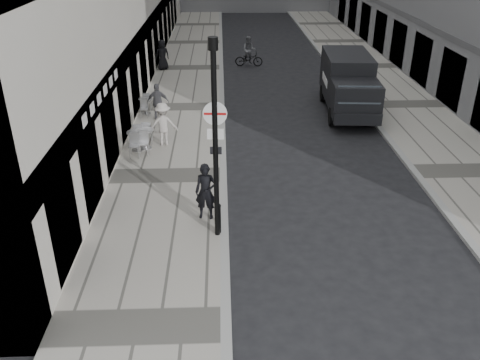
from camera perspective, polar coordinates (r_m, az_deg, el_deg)
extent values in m
cube|color=gray|center=(25.46, -6.58, 8.06)|extent=(4.00, 60.00, 0.12)
cube|color=gray|center=(26.94, 17.68, 8.02)|extent=(4.00, 60.00, 0.12)
imported|color=black|center=(15.24, -3.86, -1.32)|extent=(0.70, 0.51, 1.77)
cylinder|color=black|center=(14.52, -2.69, 1.87)|extent=(0.10, 0.10, 3.88)
cylinder|color=white|center=(13.95, -2.83, 7.46)|extent=(0.67, 0.09, 0.67)
cube|color=#B21414|center=(13.93, -2.83, 7.43)|extent=(0.61, 0.06, 0.07)
cube|color=white|center=(14.19, -2.77, 5.17)|extent=(0.47, 0.06, 0.31)
cylinder|color=black|center=(13.57, -2.78, 3.58)|extent=(0.14, 0.14, 5.43)
cylinder|color=black|center=(12.73, -3.06, 15.06)|extent=(0.25, 0.25, 0.32)
cylinder|color=black|center=(14.70, -2.38, -4.41)|extent=(0.12, 0.12, 0.88)
cylinder|color=black|center=(23.23, -2.39, 7.57)|extent=(0.11, 0.11, 0.81)
cylinder|color=black|center=(23.38, 10.34, 7.00)|extent=(0.35, 0.85, 0.83)
cylinder|color=black|center=(23.72, 14.74, 6.83)|extent=(0.35, 0.85, 0.83)
cylinder|color=black|center=(26.70, 9.36, 9.58)|extent=(0.35, 0.85, 0.83)
cylinder|color=black|center=(27.00, 13.26, 9.41)|extent=(0.35, 0.85, 0.83)
cube|color=black|center=(25.72, 11.83, 11.48)|extent=(2.33, 3.87, 2.08)
cube|color=black|center=(23.16, 12.81, 8.88)|extent=(2.20, 2.01, 1.45)
cube|color=#1E2328|center=(22.31, 13.26, 9.27)|extent=(1.84, 0.49, 0.77)
imported|color=black|center=(33.33, 1.01, 13.44)|extent=(1.79, 0.76, 0.91)
imported|color=slate|center=(33.20, 1.02, 14.37)|extent=(0.89, 0.73, 1.72)
imported|color=#4E4E52|center=(23.50, -9.20, 8.63)|extent=(1.01, 0.44, 1.70)
imported|color=#B6AEA8|center=(20.69, -8.62, 6.21)|extent=(1.18, 0.73, 1.76)
imported|color=black|center=(32.29, -8.73, 13.73)|extent=(1.04, 0.89, 1.79)
cylinder|color=#B0B0B2|center=(20.61, -11.42, 3.31)|extent=(0.46, 0.46, 0.03)
cylinder|color=#B0B0B2|center=(20.47, -11.51, 4.28)|extent=(0.06, 0.06, 0.77)
cylinder|color=#B0B0B2|center=(20.33, -11.61, 5.27)|extent=(0.72, 0.72, 0.03)
cylinder|color=silver|center=(20.77, -10.49, 3.57)|extent=(0.46, 0.46, 0.03)
cylinder|color=silver|center=(20.62, -10.58, 4.54)|extent=(0.06, 0.06, 0.77)
cylinder|color=silver|center=(20.48, -10.67, 5.53)|extent=(0.72, 0.72, 0.03)
cylinder|color=#ADADAF|center=(24.72, -10.46, 7.39)|extent=(0.42, 0.42, 0.03)
cylinder|color=#ADADAF|center=(24.61, -10.53, 8.15)|extent=(0.06, 0.06, 0.70)
cylinder|color=#ADADAF|center=(24.50, -10.60, 8.93)|extent=(0.67, 0.67, 0.03)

